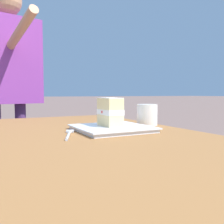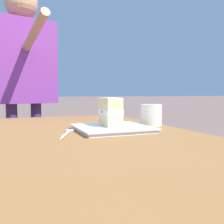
# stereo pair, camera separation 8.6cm
# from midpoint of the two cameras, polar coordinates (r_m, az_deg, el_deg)

# --- Properties ---
(patio_table) EXTENTS (1.34, 0.89, 0.74)m
(patio_table) POSITION_cam_midpoint_polar(r_m,az_deg,el_deg) (0.77, -14.22, -13.22)
(patio_table) COLOR brown
(patio_table) RESTS_ON ground
(dessert_plate) EXTENTS (0.24, 0.24, 0.02)m
(dessert_plate) POSITION_cam_midpoint_polar(r_m,az_deg,el_deg) (0.86, -2.85, -3.75)
(dessert_plate) COLOR white
(dessert_plate) RESTS_ON patio_table
(cake_slice) EXTENTS (0.10, 0.07, 0.10)m
(cake_slice) POSITION_cam_midpoint_polar(r_m,az_deg,el_deg) (0.87, -3.26, 0.03)
(cake_slice) COLOR #EAD18C
(cake_slice) RESTS_ON dessert_plate
(dessert_fork) EXTENTS (0.16, 0.08, 0.01)m
(dessert_fork) POSITION_cam_midpoint_polar(r_m,az_deg,el_deg) (0.79, -12.83, -4.89)
(dessert_fork) COLOR silver
(dessert_fork) RESTS_ON patio_table
(coffee_cup) EXTENTS (0.08, 0.08, 0.08)m
(coffee_cup) POSITION_cam_midpoint_polar(r_m,az_deg,el_deg) (1.01, 5.55, -0.57)
(coffee_cup) COLOR silver
(coffee_cup) RESTS_ON patio_table
(diner_person) EXTENTS (0.59, 0.46, 1.58)m
(diner_person) POSITION_cam_midpoint_polar(r_m,az_deg,el_deg) (1.84, -24.03, 9.77)
(diner_person) COLOR #452855
(diner_person) RESTS_ON ground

